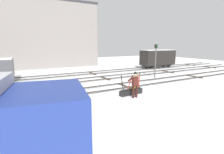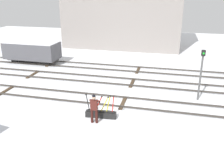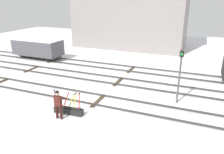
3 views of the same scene
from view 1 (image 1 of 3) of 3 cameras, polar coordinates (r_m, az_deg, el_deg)
ground_plane at (r=14.33m, az=4.41°, el=-3.17°), size 60.00×60.00×0.00m
track_main_line at (r=14.30m, az=4.41°, el=-2.74°), size 44.00×1.94×0.18m
track_siding_near at (r=17.48m, az=-2.30°, el=-0.21°), size 44.00×1.94×0.18m
track_siding_far at (r=20.54m, az=-6.56°, el=1.41°), size 44.00×1.94×0.18m
switch_lever_frame at (r=12.07m, az=6.40°, el=-4.66°), size 1.82×0.48×1.45m
rail_worker at (r=11.26m, az=7.59°, el=-2.04°), size 0.56×0.63×1.72m
signal_post at (r=18.30m, az=14.29°, el=6.38°), size 0.24×0.32×3.44m
apartment_building at (r=29.37m, az=-21.09°, el=12.96°), size 14.77×6.94×9.77m
freight_car_mid_siding at (r=26.03m, az=14.95°, el=6.19°), size 5.22×1.95×2.64m
perched_bird_roof_left at (r=32.19m, az=-28.22°, el=21.06°), size 0.28×0.15×0.13m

